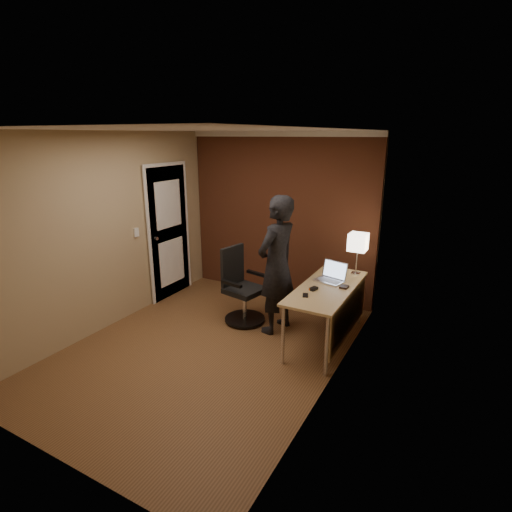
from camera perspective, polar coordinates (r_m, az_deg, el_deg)
name	(u,v)px	position (r m, az deg, el deg)	size (l,w,h in m)	color
room	(251,212)	(5.86, -0.74, 6.32)	(4.00, 4.00, 4.00)	brown
desk	(333,298)	(4.83, 10.89, -5.85)	(0.60, 1.50, 0.73)	tan
desk_lamp	(358,243)	(5.19, 14.36, 1.86)	(0.22, 0.22, 0.54)	silver
laptop	(332,275)	(4.99, 10.80, -2.74)	(0.38, 0.33, 0.23)	silver
mouse	(314,289)	(4.67, 8.22, -4.64)	(0.06, 0.10, 0.03)	black
phone	(305,295)	(4.50, 7.07, -5.58)	(0.06, 0.12, 0.01)	black
wallet	(344,287)	(4.80, 12.48, -4.32)	(0.09, 0.11, 0.02)	black
office_chair	(241,290)	(5.40, -2.15, -4.87)	(0.55, 0.61, 1.01)	black
person	(277,265)	(5.00, 2.99, -1.33)	(0.64, 0.42, 1.77)	black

